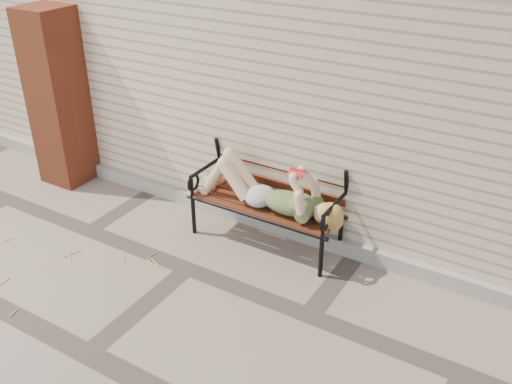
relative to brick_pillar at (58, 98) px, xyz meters
The scene contains 6 objects.
ground 2.62m from the brick_pillar, 18.06° to the right, with size 80.00×80.00×0.00m, color gray.
house_wall 3.26m from the brick_pillar, 44.37° to the left, with size 8.00×4.00×3.00m, color beige.
foundation_strip 2.49m from the brick_pillar, ahead, with size 8.00×0.10×0.15m, color #A4A194.
brick_pillar is the anchor object (origin of this frame).
garden_bench 2.72m from the brick_pillar, ahead, with size 1.59×0.63×1.03m.
reading_woman 2.73m from the brick_pillar, ahead, with size 1.50×0.34×0.47m.
Camera 1 is at (2.73, -3.32, 3.15)m, focal length 40.00 mm.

